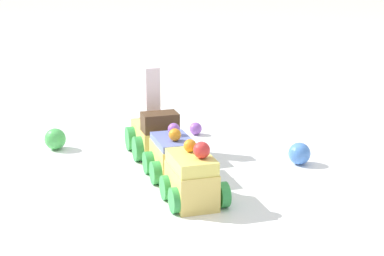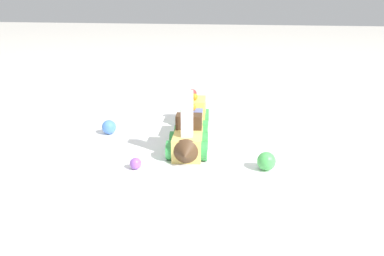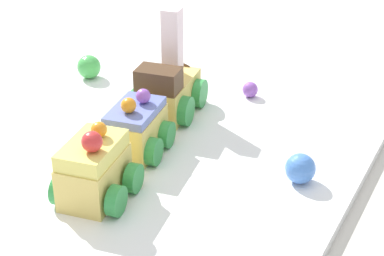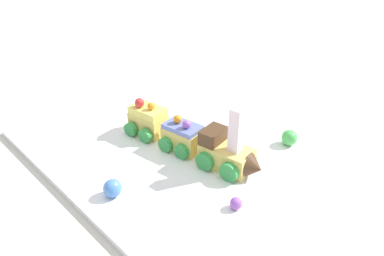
% 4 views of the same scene
% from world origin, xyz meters
% --- Properties ---
extents(ground_plane, '(10.00, 10.00, 0.00)m').
position_xyz_m(ground_plane, '(0.00, 0.00, 0.00)').
color(ground_plane, beige).
extents(display_board, '(0.69, 0.45, 0.01)m').
position_xyz_m(display_board, '(0.00, 0.00, 0.01)').
color(display_board, white).
rests_on(display_board, ground_plane).
extents(cake_train_locomotive, '(0.12, 0.09, 0.13)m').
position_xyz_m(cake_train_locomotive, '(0.08, 0.03, 0.04)').
color(cake_train_locomotive, '#EACC66').
rests_on(cake_train_locomotive, display_board).
extents(cake_car_blueberry, '(0.08, 0.08, 0.07)m').
position_xyz_m(cake_car_blueberry, '(-0.02, 0.01, 0.04)').
color(cake_car_blueberry, '#EACC66').
rests_on(cake_car_blueberry, display_board).
extents(cake_car_lemon, '(0.08, 0.08, 0.08)m').
position_xyz_m(cake_car_lemon, '(-0.12, -0.00, 0.04)').
color(cake_car_lemon, '#EACC66').
rests_on(cake_car_lemon, display_board).
extents(gumball_green, '(0.03, 0.03, 0.03)m').
position_xyz_m(gumball_green, '(0.11, 0.17, 0.03)').
color(gumball_green, '#4CBC56').
rests_on(gumball_green, display_board).
extents(gumball_purple, '(0.02, 0.02, 0.02)m').
position_xyz_m(gumball_purple, '(0.16, -0.04, 0.02)').
color(gumball_purple, '#9956C6').
rests_on(gumball_purple, display_board).
extents(gumball_blue, '(0.03, 0.03, 0.03)m').
position_xyz_m(gumball_blue, '(-0.00, -0.17, 0.03)').
color(gumball_blue, '#4C84E0').
rests_on(gumball_blue, display_board).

